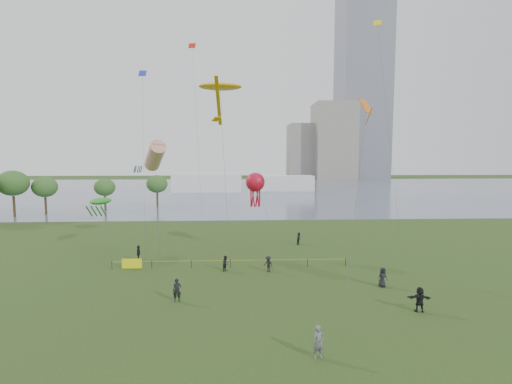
{
  "coord_description": "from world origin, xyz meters",
  "views": [
    {
      "loc": [
        -1.56,
        -25.23,
        11.38
      ],
      "look_at": [
        0.0,
        10.0,
        8.0
      ],
      "focal_mm": 26.0,
      "sensor_mm": 36.0,
      "label": 1
    }
  ],
  "objects_px": {
    "kite_flyer": "(319,342)",
    "kite_octopus": "(255,183)",
    "fence": "(170,263)",
    "kite_stingray": "(220,87)"
  },
  "relations": [
    {
      "from": "fence",
      "to": "kite_octopus",
      "type": "height_order",
      "value": "kite_octopus"
    },
    {
      "from": "fence",
      "to": "kite_stingray",
      "type": "bearing_deg",
      "value": 52.61
    },
    {
      "from": "fence",
      "to": "kite_stingray",
      "type": "xyz_separation_m",
      "value": [
        4.91,
        6.43,
        18.8
      ]
    },
    {
      "from": "kite_stingray",
      "to": "kite_octopus",
      "type": "xyz_separation_m",
      "value": [
        4.02,
        -0.61,
        -11.02
      ]
    },
    {
      "from": "kite_flyer",
      "to": "kite_octopus",
      "type": "xyz_separation_m",
      "value": [
        -2.59,
        23.28,
        7.39
      ]
    },
    {
      "from": "fence",
      "to": "kite_flyer",
      "type": "xyz_separation_m",
      "value": [
        11.53,
        -17.46,
        0.39
      ]
    },
    {
      "from": "kite_flyer",
      "to": "kite_octopus",
      "type": "distance_m",
      "value": 24.56
    },
    {
      "from": "kite_flyer",
      "to": "kite_octopus",
      "type": "bearing_deg",
      "value": 83.85
    },
    {
      "from": "kite_stingray",
      "to": "kite_octopus",
      "type": "relative_size",
      "value": 2.08
    },
    {
      "from": "fence",
      "to": "kite_stingray",
      "type": "distance_m",
      "value": 20.47
    }
  ]
}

